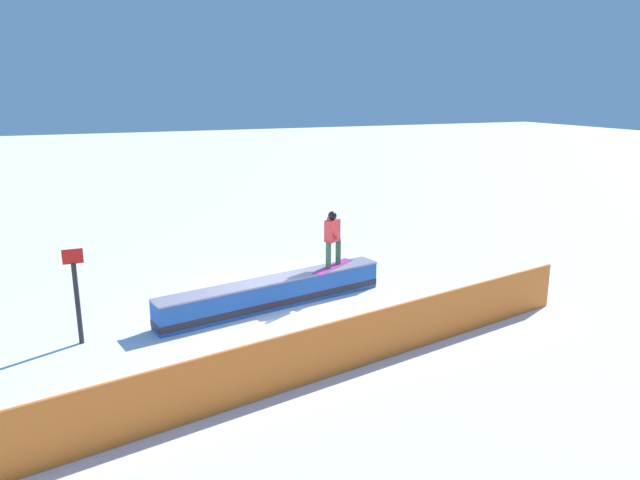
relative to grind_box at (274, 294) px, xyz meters
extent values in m
plane|color=white|center=(0.00, 0.00, -0.32)|extent=(120.00, 120.00, 0.00)
cube|color=blue|center=(0.00, 0.00, 0.01)|extent=(5.89, 1.79, 0.67)
cube|color=#27262C|center=(0.00, 0.00, -0.15)|extent=(5.90, 1.80, 0.16)
cube|color=#938A9F|center=(0.00, 0.00, 0.37)|extent=(5.90, 1.84, 0.04)
cube|color=#BF2E97|center=(-1.72, -0.36, 0.40)|extent=(1.45, 1.12, 0.01)
cylinder|color=#3B6846|center=(-1.52, -0.23, 0.74)|extent=(0.19, 0.19, 0.67)
cylinder|color=#3B6846|center=(-1.91, -0.50, 0.74)|extent=(0.19, 0.19, 0.67)
cube|color=#E33B37|center=(-1.67, -0.33, 1.35)|extent=(0.47, 0.42, 0.54)
sphere|color=black|center=(-1.67, -0.33, 1.73)|extent=(0.22, 0.22, 0.22)
cylinder|color=#E33B37|center=(-1.61, -0.09, 1.37)|extent=(0.40, 0.32, 0.47)
cylinder|color=#E33B37|center=(-1.66, -0.52, 1.37)|extent=(0.16, 0.15, 0.56)
cube|color=orange|center=(0.00, 3.76, 0.21)|extent=(12.24, 2.63, 1.05)
cylinder|color=#262628|center=(4.36, 0.47, 0.54)|extent=(0.10, 0.10, 1.72)
cube|color=red|center=(4.36, 0.47, 1.55)|extent=(0.40, 0.04, 0.30)
camera|label=1|loc=(4.15, 12.88, 4.84)|focal=33.28mm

